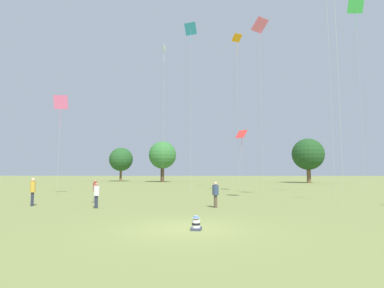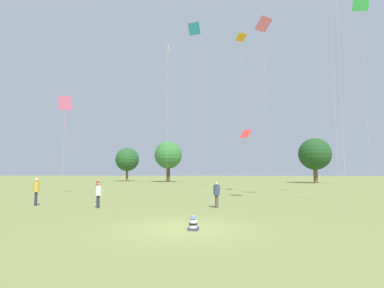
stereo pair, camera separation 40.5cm
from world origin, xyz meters
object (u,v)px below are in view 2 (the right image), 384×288
object	(u,v)px
seated_toddler	(193,224)
kite_4	(168,58)
person_standing_4	(98,193)
kite_7	(194,34)
kite_3	(264,28)
kite_8	(241,44)
kite_2	(246,135)
distant_tree_0	(168,155)
kite_9	(65,105)
person_standing_2	(217,193)
person_standing_3	(36,189)
distant_tree_1	(127,159)
person_standing_0	(98,189)
kite_1	(361,7)
distant_tree_2	(315,154)

from	to	relation	value
seated_toddler	kite_4	bearing A→B (deg)	106.24
person_standing_4	kite_7	distance (m)	21.26
kite_3	kite_8	bearing A→B (deg)	-65.99
kite_2	distant_tree_0	size ratio (longest dim) A/B	0.80
seated_toddler	kite_9	xyz separation A→B (m)	(-13.23, 16.11, 8.43)
seated_toddler	kite_4	world-z (taller)	kite_4
kite_4	kite_7	xyz separation A→B (m)	(3.17, -2.36, 1.75)
person_standing_2	person_standing_4	bearing A→B (deg)	132.10
person_standing_3	kite_8	world-z (taller)	kite_8
seated_toddler	person_standing_3	size ratio (longest dim) A/B	0.31
kite_8	distant_tree_1	bearing A→B (deg)	-35.27
seated_toddler	person_standing_4	world-z (taller)	person_standing_4
person_standing_0	kite_2	distance (m)	18.72
kite_1	kite_7	distance (m)	16.01
kite_8	kite_9	distance (m)	21.38
person_standing_4	kite_8	world-z (taller)	kite_8
person_standing_0	person_standing_2	distance (m)	8.71
kite_4	distant_tree_2	size ratio (longest dim) A/B	1.91
person_standing_3	kite_3	xyz separation A→B (m)	(16.84, 10.22, 15.57)
kite_7	distant_tree_0	size ratio (longest dim) A/B	2.07
kite_4	distant_tree_0	bearing A→B (deg)	33.66
kite_3	distant_tree_2	distance (m)	35.76
seated_toddler	kite_7	bearing A→B (deg)	98.34
kite_4	distant_tree_0	size ratio (longest dim) A/B	1.91
seated_toddler	kite_1	distance (m)	27.04
kite_3	distant_tree_1	world-z (taller)	kite_3
kite_1	person_standing_0	bearing A→B (deg)	58.46
kite_1	kite_9	world-z (taller)	kite_1
person_standing_4	person_standing_0	bearing A→B (deg)	111.25
kite_1	distant_tree_2	size ratio (longest dim) A/B	2.08
person_standing_3	kite_1	size ratio (longest dim) A/B	0.10
kite_8	kite_1	bearing A→B (deg)	159.63
person_standing_2	distant_tree_0	xyz separation A→B (m)	(-9.31, 45.67, 4.84)
person_standing_0	kite_1	xyz separation A→B (m)	(21.83, 5.78, 16.13)
person_standing_3	kite_7	world-z (taller)	kite_7
kite_2	person_standing_2	bearing A→B (deg)	-14.26
kite_9	distant_tree_0	size ratio (longest dim) A/B	1.08
kite_8	kite_2	bearing A→B (deg)	122.26
kite_2	kite_7	distance (m)	12.50
kite_1	kite_9	xyz separation A→B (m)	(-27.75, 0.80, -8.47)
person_standing_0	kite_9	size ratio (longest dim) A/B	0.17
person_standing_0	kite_3	size ratio (longest dim) A/B	0.09
person_standing_4	kite_1	distance (m)	27.69
person_standing_3	kite_3	bearing A→B (deg)	-163.71
distant_tree_1	kite_9	bearing A→B (deg)	-82.75
kite_4	distant_tree_0	distance (m)	32.66
seated_toddler	distant_tree_2	size ratio (longest dim) A/B	0.06
person_standing_0	kite_7	distance (m)	19.89
distant_tree_0	person_standing_0	bearing A→B (deg)	-88.75
kite_2	distant_tree_2	xyz separation A→B (m)	(16.48, 25.53, -0.79)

